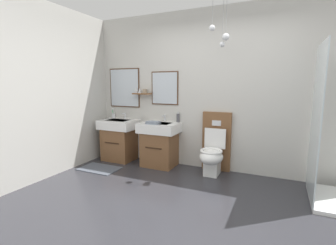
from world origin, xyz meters
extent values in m
cube|color=#2D2D33|center=(0.00, 0.00, -0.05)|extent=(5.99, 4.71, 0.10)
cube|color=beige|center=(0.00, 1.69, 1.35)|extent=(4.79, 0.12, 2.69)
cube|color=#4C301E|center=(-1.81, 1.63, 1.39)|extent=(0.67, 0.02, 0.75)
cube|color=silver|center=(-1.81, 1.62, 1.39)|extent=(0.63, 0.01, 0.71)
cube|color=#4C301E|center=(-0.93, 1.63, 1.39)|extent=(0.53, 0.02, 0.60)
cube|color=silver|center=(-0.93, 1.62, 1.39)|extent=(0.49, 0.01, 0.56)
cube|color=brown|center=(-1.37, 1.55, 1.28)|extent=(0.36, 0.14, 0.02)
cylinder|color=silver|center=(-1.49, 1.55, 1.34)|extent=(0.05, 0.05, 0.08)
cone|color=silver|center=(-1.41, 1.54, 1.35)|extent=(0.06, 0.06, 0.10)
cylinder|color=gray|center=(-1.31, 1.56, 1.33)|extent=(0.08, 0.08, 0.08)
cylinder|color=gray|center=(-0.01, 1.33, 2.52)|extent=(0.01, 0.01, 0.35)
sphere|color=silver|center=(-0.01, 1.33, 2.29)|extent=(0.09, 0.09, 0.09)
cylinder|color=gray|center=(0.15, 1.35, 2.39)|extent=(0.01, 0.01, 0.60)
sphere|color=silver|center=(0.15, 1.35, 2.05)|extent=(0.08, 0.08, 0.08)
cylinder|color=gray|center=(0.20, 1.31, 2.44)|extent=(0.01, 0.01, 0.50)
sphere|color=silver|center=(0.20, 1.31, 2.14)|extent=(0.10, 0.10, 0.10)
cube|color=beige|center=(-2.33, 0.00, 1.35)|extent=(0.12, 3.51, 2.69)
cube|color=#474C56|center=(-1.81, 0.80, 0.01)|extent=(0.68, 0.44, 0.01)
cube|color=brown|center=(-1.81, 1.41, 0.31)|extent=(0.57, 0.48, 0.61)
cube|color=#342214|center=(-1.81, 1.17, 0.38)|extent=(0.31, 0.01, 0.02)
cube|color=white|center=(-1.81, 1.41, 0.70)|extent=(0.69, 0.53, 0.17)
cube|color=silver|center=(-1.81, 1.38, 0.77)|extent=(0.43, 0.29, 0.03)
cylinder|color=silver|center=(-1.81, 1.62, 0.84)|extent=(0.03, 0.03, 0.11)
cylinder|color=silver|center=(-1.81, 1.57, 0.89)|extent=(0.02, 0.11, 0.02)
cube|color=brown|center=(-0.93, 1.41, 0.31)|extent=(0.57, 0.48, 0.61)
cube|color=#342214|center=(-0.93, 1.17, 0.38)|extent=(0.31, 0.01, 0.02)
cube|color=white|center=(-0.93, 1.41, 0.70)|extent=(0.69, 0.53, 0.17)
cube|color=silver|center=(-0.93, 1.38, 0.77)|extent=(0.43, 0.29, 0.03)
cylinder|color=silver|center=(-0.93, 1.62, 0.84)|extent=(0.03, 0.03, 0.11)
cylinder|color=silver|center=(-0.93, 1.57, 0.89)|extent=(0.02, 0.11, 0.02)
cube|color=brown|center=(0.05, 1.62, 0.50)|extent=(0.48, 0.10, 1.00)
cube|color=silver|center=(0.05, 1.56, 0.82)|extent=(0.15, 0.01, 0.09)
cube|color=white|center=(0.05, 1.35, 0.17)|extent=(0.22, 0.30, 0.34)
ellipsoid|color=white|center=(0.05, 1.27, 0.32)|extent=(0.37, 0.46, 0.24)
torus|color=white|center=(0.05, 1.27, 0.42)|extent=(0.35, 0.35, 0.04)
cube|color=white|center=(0.05, 1.49, 0.57)|extent=(0.35, 0.03, 0.33)
cylinder|color=silver|center=(-2.07, 1.59, 0.83)|extent=(0.07, 0.07, 0.09)
cylinder|color=white|center=(-2.05, 1.60, 0.89)|extent=(0.01, 0.03, 0.16)
cube|color=white|center=(-2.05, 1.59, 0.97)|extent=(0.01, 0.02, 0.03)
cylinder|color=#33B266|center=(-2.09, 1.60, 0.89)|extent=(0.01, 0.03, 0.17)
cube|color=white|center=(-2.09, 1.59, 0.97)|extent=(0.01, 0.02, 0.03)
cylinder|color=#4C4C51|center=(-0.66, 1.60, 0.86)|extent=(0.06, 0.06, 0.15)
cylinder|color=silver|center=(-0.66, 1.60, 0.96)|extent=(0.02, 0.02, 0.04)
cube|color=gray|center=(-0.97, 1.25, 0.81)|extent=(0.22, 0.16, 0.04)
cube|color=silver|center=(1.40, 1.05, 1.00)|extent=(0.02, 0.88, 1.90)
camera|label=1|loc=(0.99, -2.43, 1.46)|focal=26.27mm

